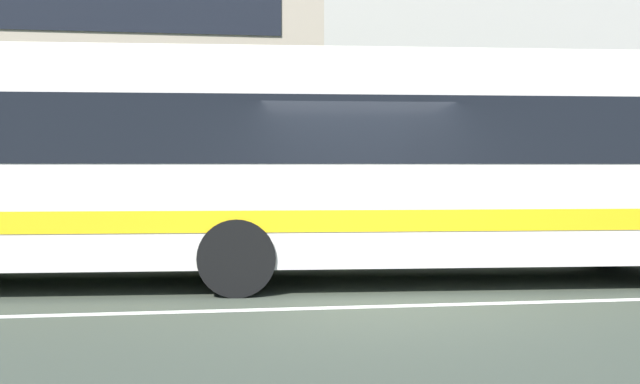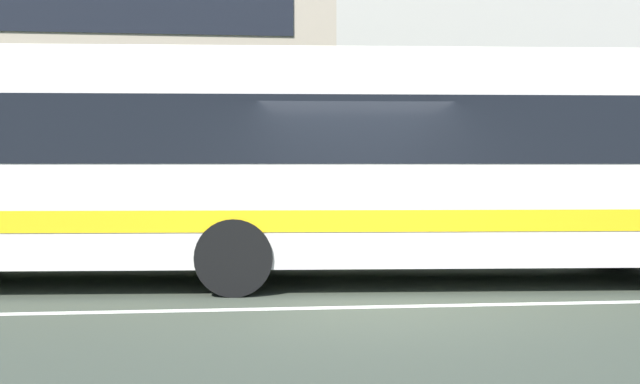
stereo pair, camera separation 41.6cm
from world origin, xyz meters
name	(u,v)px [view 1 (the left image)]	position (x,y,z in m)	size (l,w,h in m)	color
ground_plane	(371,307)	(0.00, 0.00, 0.00)	(160.00, 160.00, 0.00)	#3A4135
lane_centre_line	(371,307)	(0.00, 0.00, 0.00)	(60.00, 0.16, 0.01)	silver
hedge_row_far	(142,231)	(-3.15, 5.36, 0.48)	(19.63, 1.10, 0.96)	#366F2C
apartment_block_right	(608,17)	(10.94, 14.32, 6.55)	(20.30, 10.39, 13.10)	#B4ACA1
transit_bus	(294,158)	(-0.71, 2.05, 1.78)	(12.61, 3.30, 3.23)	silver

